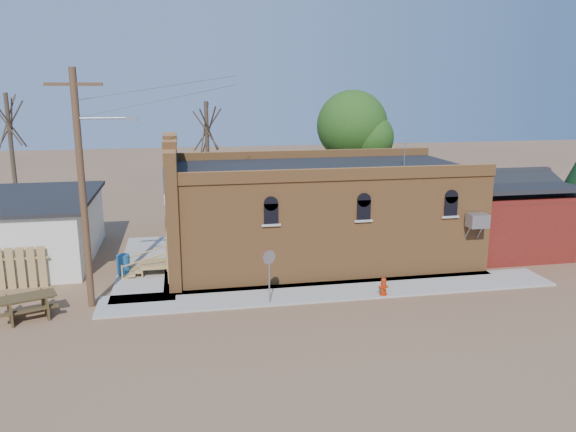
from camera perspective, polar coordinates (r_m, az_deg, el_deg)
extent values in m
plane|color=brown|center=(22.43, 1.69, -8.76)|extent=(120.00, 120.00, 0.00)
cube|color=#9E9991|center=(23.57, 4.80, -7.59)|extent=(19.00, 2.20, 0.08)
cube|color=#9E9991|center=(27.65, -14.01, -4.81)|extent=(2.60, 10.00, 0.08)
cube|color=#A46532|center=(27.33, 3.31, 0.16)|extent=(14.00, 7.00, 4.50)
cube|color=black|center=(26.91, 3.37, 4.94)|extent=(13.80, 6.80, 0.12)
cube|color=#A46532|center=(26.39, -11.58, 0.90)|extent=(0.50, 7.40, 5.80)
cube|color=navy|center=(25.01, -12.40, 2.76)|extent=(0.08, 1.10, 1.56)
cube|color=#97969C|center=(25.92, 18.71, -0.43)|extent=(0.85, 0.65, 0.60)
cube|color=#531D0E|center=(31.15, 20.50, -0.28)|extent=(5.00, 6.00, 3.20)
cylinder|color=#4A2A1D|center=(22.16, -20.15, 2.29)|extent=(0.26, 0.26, 9.00)
cube|color=#4A2A1D|center=(21.83, -20.97, 12.40)|extent=(2.00, 0.12, 0.12)
cylinder|color=#97969C|center=(21.72, -18.34, 9.42)|extent=(1.80, 0.08, 0.08)
cube|color=#97969C|center=(21.62, -15.67, 9.45)|extent=(0.45, 0.22, 0.14)
cylinder|color=#4A3B2A|center=(33.67, -8.14, 5.08)|extent=(0.24, 0.24, 7.50)
cylinder|color=#4A3B2A|center=(35.85, -26.14, 4.77)|extent=(0.24, 0.24, 8.00)
cylinder|color=#4A3B2A|center=(35.81, 6.42, 4.63)|extent=(0.28, 0.28, 6.30)
sphere|color=#274C15|center=(35.51, 6.54, 9.10)|extent=(4.40, 4.40, 4.40)
cylinder|color=#A82509|center=(23.28, 9.64, -7.83)|extent=(0.35, 0.35, 0.06)
cylinder|color=#A82509|center=(23.17, 9.67, -7.12)|extent=(0.24, 0.24, 0.55)
sphere|color=#A82509|center=(23.07, 9.70, -6.46)|extent=(0.22, 0.22, 0.22)
cylinder|color=#A82509|center=(23.05, 9.79, -7.22)|extent=(0.11, 0.13, 0.10)
cylinder|color=#A82509|center=(23.12, 9.34, -7.14)|extent=(0.13, 0.11, 0.10)
cylinder|color=#A82509|center=(23.22, 10.00, -7.08)|extent=(0.13, 0.11, 0.10)
cylinder|color=#97969C|center=(21.81, -1.91, -6.43)|extent=(0.06, 0.06, 1.96)
cylinder|color=#97969C|center=(21.51, -1.92, -4.20)|extent=(0.54, 0.28, 0.59)
cylinder|color=#A3091E|center=(21.55, -1.94, -4.17)|extent=(0.54, 0.28, 0.59)
cylinder|color=#1B518A|center=(26.32, -16.39, -4.75)|extent=(0.73, 0.73, 0.90)
cube|color=#45361B|center=(22.97, -26.59, -8.63)|extent=(0.61, 1.47, 0.77)
cube|color=#45361B|center=(23.08, -23.29, -8.19)|extent=(0.61, 1.47, 0.77)
cube|color=#45361B|center=(22.88, -25.04, -7.46)|extent=(2.18, 1.53, 0.07)
cube|color=#45361B|center=(22.42, -24.76, -8.75)|extent=(1.96, 0.96, 0.06)
cube|color=#45361B|center=(23.56, -25.14, -7.75)|extent=(1.96, 0.96, 0.06)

